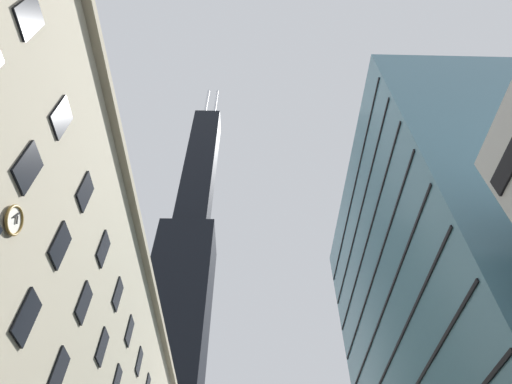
{
  "coord_description": "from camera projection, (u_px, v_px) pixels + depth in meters",
  "views": [
    {
      "loc": [
        -1.26,
        -8.46,
        1.91
      ],
      "look_at": [
        -0.69,
        18.74,
        33.49
      ],
      "focal_mm": 29.86,
      "sensor_mm": 36.0,
      "label": 1
    }
  ],
  "objects": [
    {
      "name": "dark_skyscraper",
      "position": [
        170.0,
        354.0,
        105.07
      ],
      "size": [
        23.79,
        23.79,
        193.37
      ],
      "color": "black",
      "rests_on": "ground"
    },
    {
      "name": "glass_office_midrise",
      "position": [
        484.0,
        334.0,
        37.6
      ],
      "size": [
        17.31,
        32.12,
        44.38
      ],
      "color": "teal",
      "rests_on": "ground"
    }
  ]
}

